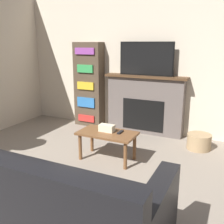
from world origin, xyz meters
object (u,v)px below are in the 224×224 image
object	(u,v)px
bookshelf	(89,85)
storage_basket	(199,142)
fireplace	(145,104)
couch	(28,202)
coffee_table	(107,137)
tv	(146,59)

from	to	relation	value
bookshelf	storage_basket	bearing A→B (deg)	-9.30
fireplace	couch	size ratio (longest dim) A/B	0.64
coffee_table	bookshelf	xyz separation A→B (m)	(-1.10, 1.36, 0.49)
tv	bookshelf	size ratio (longest dim) A/B	0.59
couch	bookshelf	distance (m)	3.28
fireplace	coffee_table	world-z (taller)	fireplace
coffee_table	bookshelf	size ratio (longest dim) A/B	0.50
fireplace	tv	size ratio (longest dim) A/B	1.54
tv	storage_basket	distance (m)	1.69
fireplace	couch	distance (m)	3.06
coffee_table	fireplace	bearing A→B (deg)	86.12
fireplace	tv	xyz separation A→B (m)	(0.00, -0.02, 0.84)
tv	couch	size ratio (longest dim) A/B	0.41
tv	bookshelf	xyz separation A→B (m)	(-1.19, -0.00, -0.55)
fireplace	bookshelf	world-z (taller)	bookshelf
tv	bookshelf	bearing A→B (deg)	-179.90
fireplace	tv	distance (m)	0.84
storage_basket	coffee_table	bearing A→B (deg)	-139.36
bookshelf	storage_basket	size ratio (longest dim) A/B	4.44
coffee_table	tv	bearing A→B (deg)	86.07
fireplace	storage_basket	distance (m)	1.21
bookshelf	storage_basket	world-z (taller)	bookshelf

